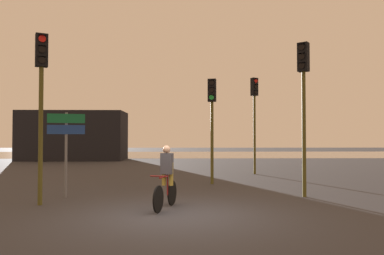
{
  "coord_description": "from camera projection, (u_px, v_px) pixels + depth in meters",
  "views": [
    {
      "loc": [
        0.14,
        -8.84,
        1.82
      ],
      "look_at": [
        0.5,
        5.0,
        2.2
      ],
      "focal_mm": 35.0,
      "sensor_mm": 36.0,
      "label": 1
    }
  ],
  "objects": [
    {
      "name": "ground_plane",
      "position": [
        176.0,
        215.0,
        8.78
      ],
      "size": [
        120.0,
        120.0,
        0.0
      ],
      "primitive_type": "plane",
      "color": "#333338"
    },
    {
      "name": "water_strip",
      "position": [
        181.0,
        154.0,
        40.86
      ],
      "size": [
        80.0,
        16.0,
        0.01
      ],
      "primitive_type": "cube",
      "color": "gray",
      "rests_on": "ground"
    },
    {
      "name": "distant_building",
      "position": [
        74.0,
        136.0,
        30.69
      ],
      "size": [
        8.25,
        4.0,
        3.97
      ],
      "primitive_type": "cube",
      "color": "black",
      "rests_on": "ground"
    },
    {
      "name": "traffic_light_near_right",
      "position": [
        304.0,
        90.0,
        11.58
      ],
      "size": [
        0.41,
        0.42,
        4.78
      ],
      "rotation": [
        0.0,
        0.0,
        2.46
      ],
      "color": "#4C4719",
      "rests_on": "ground"
    },
    {
      "name": "traffic_light_near_left",
      "position": [
        41.0,
        86.0,
        10.18
      ],
      "size": [
        0.39,
        0.41,
        4.66
      ],
      "rotation": [
        0.0,
        0.0,
        3.59
      ],
      "color": "#4C4719",
      "rests_on": "ground"
    },
    {
      "name": "traffic_light_far_right",
      "position": [
        254.0,
        108.0,
        18.83
      ],
      "size": [
        0.39,
        0.41,
        4.84
      ],
      "rotation": [
        0.0,
        0.0,
        3.62
      ],
      "color": "#4C4719",
      "rests_on": "ground"
    },
    {
      "name": "traffic_light_center",
      "position": [
        212.0,
        111.0,
        14.79
      ],
      "size": [
        0.36,
        0.38,
        4.15
      ],
      "rotation": [
        0.0,
        0.0,
        2.93
      ],
      "color": "#4C4719",
      "rests_on": "ground"
    },
    {
      "name": "direction_sign_post",
      "position": [
        66.0,
        139.0,
        11.41
      ],
      "size": [
        1.07,
        0.33,
        2.6
      ],
      "rotation": [
        0.0,
        0.0,
        3.42
      ],
      "color": "slate",
      "rests_on": "ground"
    },
    {
      "name": "cyclist",
      "position": [
        166.0,
        176.0,
        9.63
      ],
      "size": [
        0.63,
        1.65,
        1.62
      ],
      "rotation": [
        0.0,
        0.0,
        2.84
      ],
      "color": "black",
      "rests_on": "ground"
    }
  ]
}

